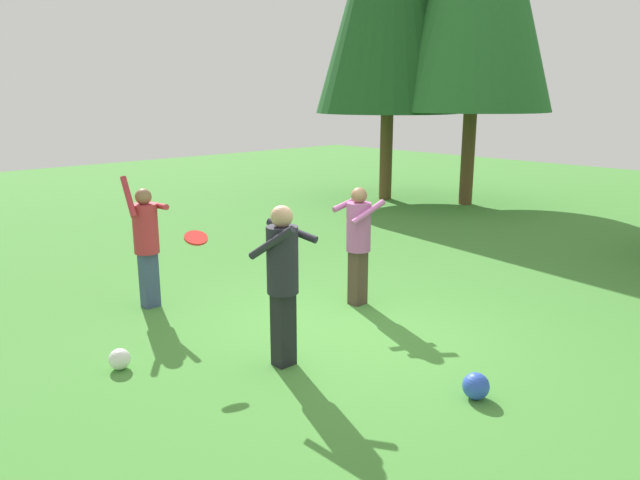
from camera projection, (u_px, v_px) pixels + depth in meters
name	position (u px, v px, depth m)	size (l,w,h in m)	color
ground_plane	(337.00, 332.00, 7.47)	(40.00, 40.00, 0.00)	#478C38
person_thrower	(146.00, 237.00, 8.13)	(0.59, 0.53, 1.84)	#38476B
person_catcher	(283.00, 272.00, 6.32)	(0.70, 0.64, 1.78)	black
person_bystander	(358.00, 236.00, 8.23)	(0.55, 0.63, 1.67)	#4C382D
frisbee	(196.00, 238.00, 6.81)	(0.32, 0.33, 0.13)	red
ball_blue	(476.00, 386.00, 5.80)	(0.26, 0.26, 0.26)	blue
ball_white	(120.00, 359.00, 6.43)	(0.23, 0.23, 0.23)	white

